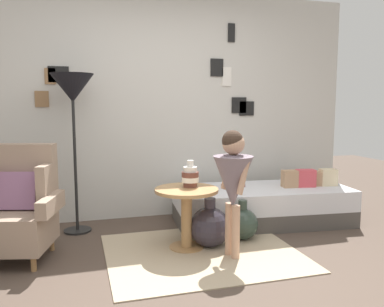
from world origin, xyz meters
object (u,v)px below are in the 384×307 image
at_px(book_on_daybed, 233,185).
at_px(demijohn_near, 210,226).
at_px(vase_striped, 190,176).
at_px(daybed, 262,205).
at_px(armchair, 16,208).
at_px(person_child, 233,177).
at_px(side_table, 187,206).
at_px(floor_lamp, 73,94).
at_px(demijohn_far, 242,224).

bearing_deg(book_on_daybed, demijohn_near, -126.90).
bearing_deg(vase_striped, daybed, 25.82).
xyz_separation_m(armchair, demijohn_near, (1.67, -0.22, -0.25)).
distance_m(person_child, book_on_daybed, 1.08).
height_order(armchair, side_table, armchair).
distance_m(daybed, demijohn_near, 0.96).
xyz_separation_m(person_child, demijohn_near, (-0.10, 0.30, -0.51)).
relative_size(armchair, floor_lamp, 0.60).
xyz_separation_m(armchair, book_on_daybed, (2.17, 0.45, -0.02)).
bearing_deg(side_table, demijohn_far, 7.81).
xyz_separation_m(person_child, demijohn_far, (0.27, 0.39, -0.54)).
height_order(vase_striped, demijohn_far, vase_striped).
xyz_separation_m(daybed, demijohn_near, (-0.80, -0.54, -0.01)).
height_order(armchair, vase_striped, armchair).
bearing_deg(daybed, book_on_daybed, 156.70).
bearing_deg(floor_lamp, book_on_daybed, -4.64).
bearing_deg(daybed, armchair, -172.61).
relative_size(vase_striped, demijohn_far, 0.63).
height_order(floor_lamp, person_child, floor_lamp).
bearing_deg(armchair, person_child, -16.20).
bearing_deg(demijohn_near, book_on_daybed, 53.10).
xyz_separation_m(floor_lamp, demijohn_far, (1.55, -0.71, -1.26)).
relative_size(side_table, demijohn_far, 1.47).
distance_m(book_on_daybed, demijohn_near, 0.86).
bearing_deg(person_child, vase_striped, 126.21).
bearing_deg(person_child, daybed, 50.27).
distance_m(demijohn_near, demijohn_far, 0.38).
relative_size(armchair, book_on_daybed, 4.41).
xyz_separation_m(daybed, demijohn_far, (-0.43, -0.44, -0.04)).
bearing_deg(armchair, vase_striped, -5.57).
distance_m(vase_striped, demijohn_near, 0.50).
relative_size(person_child, book_on_daybed, 5.00).
bearing_deg(side_table, demijohn_near, -3.42).
distance_m(person_child, demijohn_far, 0.72).
height_order(daybed, book_on_daybed, book_on_daybed).
xyz_separation_m(floor_lamp, demijohn_near, (1.18, -0.80, -1.22)).
bearing_deg(person_child, demijohn_near, 108.72).
distance_m(daybed, demijohn_far, 0.62).
distance_m(armchair, daybed, 2.50).
xyz_separation_m(demijohn_near, demijohn_far, (0.37, 0.09, -0.03)).
relative_size(vase_striped, book_on_daybed, 1.12).
xyz_separation_m(side_table, demijohn_far, (0.59, 0.08, -0.24)).
bearing_deg(demijohn_near, daybed, 33.92).
xyz_separation_m(side_table, demijohn_near, (0.22, -0.01, -0.21)).
distance_m(side_table, demijohn_far, 0.64).
height_order(side_table, person_child, person_child).
xyz_separation_m(vase_striped, demijohn_far, (0.54, 0.02, -0.50)).
height_order(vase_striped, book_on_daybed, vase_striped).
height_order(daybed, floor_lamp, floor_lamp).
bearing_deg(daybed, demijohn_far, -134.16).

